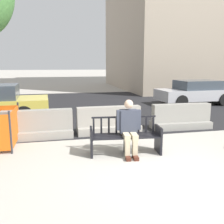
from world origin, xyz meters
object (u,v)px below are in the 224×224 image
seated_person (129,126)px  jersey_barrier_left (38,127)px  jersey_barrier_centre (109,122)px  jersey_barrier_right (181,118)px  car_sedan_mid (195,92)px  street_bench (125,138)px

seated_person → jersey_barrier_left: bearing=140.2°
seated_person → jersey_barrier_centre: size_ratio=0.66×
jersey_barrier_left → jersey_barrier_right: (4.64, 0.14, 0.00)m
jersey_barrier_left → jersey_barrier_centre: bearing=3.4°
seated_person → jersey_barrier_centre: 2.01m
seated_person → jersey_barrier_right: (2.41, 2.00, -0.35)m
jersey_barrier_centre → car_sedan_mid: 7.38m
seated_person → jersey_barrier_centre: bearing=92.2°
street_bench → jersey_barrier_right: street_bench is taller
street_bench → jersey_barrier_left: 2.80m
jersey_barrier_left → car_sedan_mid: (7.88, 4.77, 0.33)m
jersey_barrier_left → jersey_barrier_right: size_ratio=1.00×
jersey_barrier_right → jersey_barrier_centre: bearing=-179.6°
street_bench → seated_person: (0.07, -0.06, 0.29)m
car_sedan_mid → jersey_barrier_right: bearing=-125.0°
street_bench → jersey_barrier_right: size_ratio=0.86×
seated_person → car_sedan_mid: seated_person is taller
jersey_barrier_centre → jersey_barrier_right: bearing=0.4°
jersey_barrier_centre → car_sedan_mid: size_ratio=0.49×
jersey_barrier_right → jersey_barrier_left: bearing=-178.2°
street_bench → jersey_barrier_centre: street_bench is taller
seated_person → jersey_barrier_left: size_ratio=0.65×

